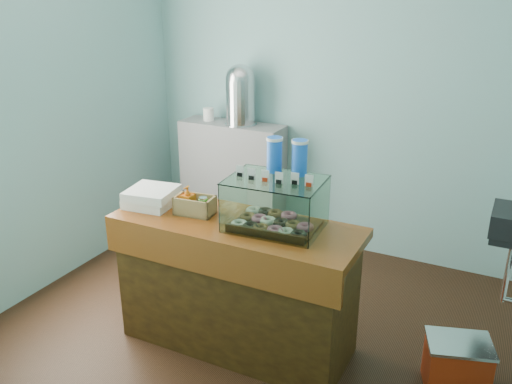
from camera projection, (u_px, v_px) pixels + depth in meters
The scene contains 9 objects.
ground at pixel (254, 323), 3.93m from camera, with size 3.50×3.50×0.00m, color black.
room_shell at pixel (258, 88), 3.32m from camera, with size 3.54×3.04×2.82m.
counter at pixel (236, 284), 3.56m from camera, with size 1.60×0.60×0.90m.
back_shelf at pixel (233, 179), 5.22m from camera, with size 1.00×0.32×1.10m, color gray.
display_case at pixel (277, 201), 3.30m from camera, with size 0.60×0.45×0.53m.
condiment_crate at pixel (194, 204), 3.51m from camera, with size 0.26×0.18×0.18m.
pastry_boxes at pixel (152, 197), 3.64m from camera, with size 0.35×0.35×0.12m.
coffee_urn at pixel (240, 93), 4.87m from camera, with size 0.30×0.30×0.55m.
red_cooler at pixel (457, 365), 3.24m from camera, with size 0.44×0.38×0.33m.
Camera 1 is at (1.51, -2.97, 2.28)m, focal length 38.00 mm.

